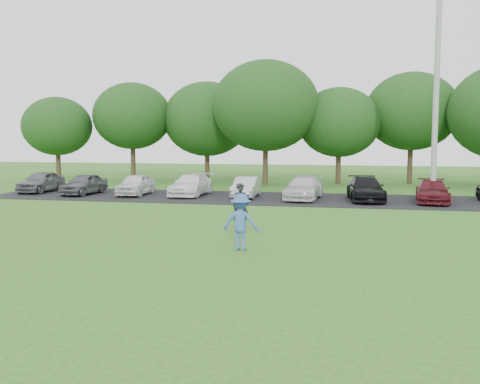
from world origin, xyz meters
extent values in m
plane|color=#27671D|center=(0.00, 0.00, 0.00)|extent=(100.00, 100.00, 0.00)
cube|color=black|center=(0.00, 13.00, 0.01)|extent=(32.00, 6.50, 0.03)
cylinder|color=#9E9F9A|center=(7.97, 12.76, 5.38)|extent=(0.28, 0.28, 10.75)
imported|color=#3D64AE|center=(0.84, -0.37, 0.82)|extent=(1.09, 0.66, 1.65)
cylinder|color=white|center=(0.70, -0.61, 1.80)|extent=(0.28, 0.27, 0.12)
imported|color=black|center=(0.09, 3.20, 0.82)|extent=(0.71, 0.59, 1.65)
cube|color=black|center=(0.27, 3.02, 1.06)|extent=(0.17, 0.15, 0.10)
imported|color=slate|center=(-14.28, 13.34, 0.66)|extent=(1.58, 3.73, 1.26)
imported|color=#585B60|center=(-11.12, 12.65, 0.63)|extent=(1.65, 3.61, 1.20)
imported|color=white|center=(-8.05, 12.93, 0.63)|extent=(1.58, 3.58, 1.20)
imported|color=white|center=(-4.90, 13.36, 0.63)|extent=(1.77, 4.19, 1.21)
imported|color=silver|center=(-1.65, 12.98, 0.59)|extent=(1.27, 3.41, 1.11)
imported|color=silver|center=(1.49, 12.82, 0.62)|extent=(2.00, 4.20, 1.18)
imported|color=black|center=(4.68, 12.84, 0.64)|extent=(2.10, 4.33, 1.22)
imported|color=#551219|center=(7.95, 12.69, 0.59)|extent=(1.93, 4.01, 1.13)
cylinder|color=#38281C|center=(-18.00, 21.60, 1.10)|extent=(0.36, 0.36, 2.20)
ellipsoid|color=#214C19|center=(-18.00, 21.60, 4.15)|extent=(5.20, 5.20, 4.42)
cylinder|color=#38281C|center=(-12.50, 23.00, 1.35)|extent=(0.36, 0.36, 2.70)
ellipsoid|color=#214C19|center=(-12.50, 23.00, 4.93)|extent=(5.94, 5.94, 5.05)
cylinder|color=#38281C|center=(-7.00, 24.40, 1.10)|extent=(0.36, 0.36, 2.20)
ellipsoid|color=#214C19|center=(-7.00, 24.40, 4.71)|extent=(6.68, 6.68, 5.68)
cylinder|color=#38281C|center=(-2.00, 21.60, 1.35)|extent=(0.36, 0.36, 2.70)
ellipsoid|color=#214C19|center=(-2.00, 21.60, 5.48)|extent=(7.42, 7.42, 6.31)
cylinder|color=#38281C|center=(3.00, 23.00, 1.10)|extent=(0.36, 0.36, 2.20)
ellipsoid|color=#214C19|center=(3.00, 23.00, 4.36)|extent=(5.76, 5.76, 4.90)
cylinder|color=#38281C|center=(8.00, 24.40, 1.35)|extent=(0.36, 0.36, 2.70)
ellipsoid|color=#214C19|center=(8.00, 24.40, 5.14)|extent=(6.50, 6.50, 5.53)
camera|label=1|loc=(3.99, -15.42, 3.25)|focal=40.00mm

